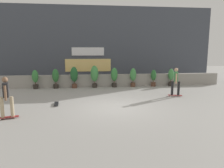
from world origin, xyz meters
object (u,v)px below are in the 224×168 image
at_px(skater_mid_plaza, 176,81).
at_px(potted_plant_3, 94,75).
at_px(skateboard_near_camera, 56,104).
at_px(potted_plant_1, 56,77).
at_px(skater_by_wall_right, 6,96).
at_px(potted_plant_4, 114,76).
at_px(potted_plant_6, 154,77).
at_px(potted_plant_0, 35,78).
at_px(potted_plant_5, 133,76).
at_px(potted_plant_2, 74,76).
at_px(potted_plant_7, 171,76).

bearing_deg(skater_mid_plaza, potted_plant_3, 142.61).
bearing_deg(skateboard_near_camera, potted_plant_1, 98.00).
relative_size(potted_plant_1, potted_plant_3, 0.87).
bearing_deg(skater_mid_plaza, skater_by_wall_right, -159.49).
height_order(potted_plant_4, potted_plant_6, potted_plant_4).
bearing_deg(potted_plant_0, skater_by_wall_right, -86.21).
height_order(potted_plant_6, skateboard_near_camera, potted_plant_6).
bearing_deg(potted_plant_5, potted_plant_6, 0.00).
bearing_deg(potted_plant_1, skateboard_near_camera, -82.00).
distance_m(potted_plant_0, potted_plant_2, 2.72).
distance_m(potted_plant_3, skateboard_near_camera, 5.24).
xyz_separation_m(potted_plant_1, skater_by_wall_right, (-0.97, -6.69, 0.14)).
bearing_deg(potted_plant_3, skater_mid_plaza, -37.39).
relative_size(potted_plant_6, skater_mid_plaza, 0.74).
bearing_deg(skater_by_wall_right, potted_plant_4, 52.14).
distance_m(potted_plant_0, potted_plant_1, 1.41).
xyz_separation_m(potted_plant_0, potted_plant_4, (5.64, 0.00, 0.08)).
xyz_separation_m(potted_plant_2, skater_mid_plaza, (6.11, -3.55, 0.04)).
xyz_separation_m(potted_plant_1, potted_plant_6, (7.23, 0.00, -0.11)).
height_order(potted_plant_3, skateboard_near_camera, potted_plant_3).
bearing_deg(skater_mid_plaza, skateboard_near_camera, -170.24).
relative_size(potted_plant_0, skateboard_near_camera, 1.65).
bearing_deg(potted_plant_4, potted_plant_0, -180.00).
bearing_deg(potted_plant_1, skater_by_wall_right, -98.22).
distance_m(potted_plant_4, potted_plant_6, 3.00).
height_order(potted_plant_1, skater_mid_plaza, skater_mid_plaza).
xyz_separation_m(potted_plant_3, potted_plant_4, (1.46, 0.00, -0.12)).
bearing_deg(potted_plant_2, skater_mid_plaza, -30.15).
height_order(potted_plant_7, skater_by_wall_right, skater_by_wall_right).
bearing_deg(skateboard_near_camera, potted_plant_6, 35.66).
xyz_separation_m(potted_plant_0, potted_plant_3, (4.19, 0.00, 0.19)).
height_order(potted_plant_0, skater_mid_plaza, skater_mid_plaza).
height_order(potted_plant_0, potted_plant_4, potted_plant_4).
xyz_separation_m(potted_plant_2, potted_plant_4, (2.92, 0.00, -0.07)).
distance_m(potted_plant_0, potted_plant_5, 7.06).
xyz_separation_m(potted_plant_7, skateboard_near_camera, (-7.95, -4.71, -0.68)).
bearing_deg(potted_plant_1, potted_plant_3, 0.00).
bearing_deg(potted_plant_5, potted_plant_2, -180.00).
xyz_separation_m(potted_plant_3, skateboard_near_camera, (-2.11, -4.71, -0.89)).
xyz_separation_m(potted_plant_0, potted_plant_5, (7.06, 0.00, 0.04)).
height_order(potted_plant_2, potted_plant_5, potted_plant_2).
bearing_deg(potted_plant_3, potted_plant_1, 180.00).
bearing_deg(potted_plant_3, potted_plant_0, -180.00).
distance_m(potted_plant_0, potted_plant_4, 5.64).
relative_size(potted_plant_2, potted_plant_4, 1.07).
distance_m(potted_plant_7, skater_by_wall_right, 11.68).
bearing_deg(potted_plant_0, potted_plant_4, 0.00).
bearing_deg(skater_by_wall_right, potted_plant_0, 93.79).
bearing_deg(skateboard_near_camera, skater_by_wall_right, -129.51).
bearing_deg(potted_plant_2, potted_plant_4, 0.00).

